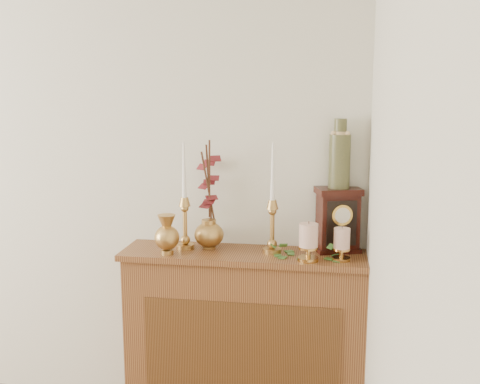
% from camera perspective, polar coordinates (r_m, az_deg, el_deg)
% --- Properties ---
extents(console_shelf, '(1.24, 0.34, 0.93)m').
position_cam_1_polar(console_shelf, '(2.99, 0.49, -15.21)').
color(console_shelf, brown).
rests_on(console_shelf, ground).
extents(candlestick_left, '(0.09, 0.09, 0.54)m').
position_cam_1_polar(candlestick_left, '(2.85, -5.63, -2.28)').
color(candlestick_left, tan).
rests_on(candlestick_left, console_shelf).
extents(candlestick_center, '(0.09, 0.09, 0.55)m').
position_cam_1_polar(candlestick_center, '(2.76, 3.30, -2.61)').
color(candlestick_center, tan).
rests_on(candlestick_center, console_shelf).
extents(bud_vase, '(0.12, 0.12, 0.20)m').
position_cam_1_polar(bud_vase, '(2.78, -7.44, -4.34)').
color(bud_vase, tan).
rests_on(bud_vase, console_shelf).
extents(ginger_jar, '(0.23, 0.24, 0.56)m').
position_cam_1_polar(ginger_jar, '(2.87, -3.13, -0.66)').
color(ginger_jar, tan).
rests_on(ginger_jar, console_shelf).
extents(pillar_candle_left, '(0.10, 0.10, 0.19)m').
position_cam_1_polar(pillar_candle_left, '(2.67, 6.97, -4.88)').
color(pillar_candle_left, '#B4853F').
rests_on(pillar_candle_left, console_shelf).
extents(pillar_candle_right, '(0.09, 0.09, 0.17)m').
position_cam_1_polar(pillar_candle_right, '(2.70, 10.29, -5.07)').
color(pillar_candle_right, '#B4853F').
rests_on(pillar_candle_right, console_shelf).
extents(ivy_garland, '(0.41, 0.17, 0.07)m').
position_cam_1_polar(ivy_garland, '(2.77, 5.84, -6.20)').
color(ivy_garland, '#396727').
rests_on(ivy_garland, console_shelf).
extents(mantel_clock, '(0.25, 0.21, 0.32)m').
position_cam_1_polar(mantel_clock, '(2.84, 9.90, -2.84)').
color(mantel_clock, '#35100A').
rests_on(mantel_clock, console_shelf).
extents(ceramic_vase, '(0.11, 0.11, 0.34)m').
position_cam_1_polar(ceramic_vase, '(2.79, 10.08, 3.51)').
color(ceramic_vase, '#172F25').
rests_on(ceramic_vase, mantel_clock).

